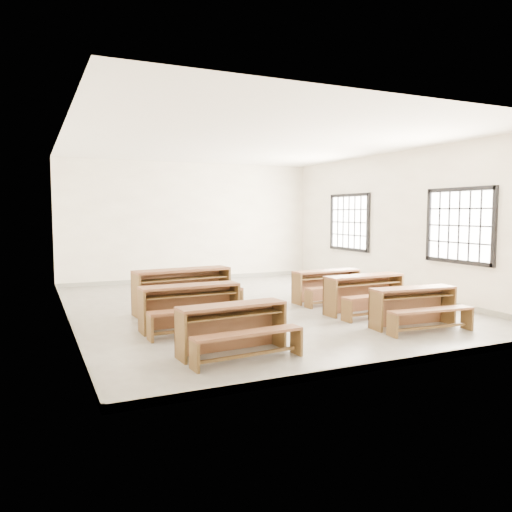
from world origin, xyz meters
name	(u,v)px	position (x,y,z in m)	size (l,w,h in m)	color
room	(260,197)	(0.09, 0.00, 2.14)	(8.50, 8.50, 3.20)	gray
desk_set_0	(234,325)	(-1.65, -2.92, 0.38)	(1.52, 0.87, 0.66)	brown
desk_set_1	(191,304)	(-1.75, -1.36, 0.41)	(1.60, 0.86, 0.71)	brown
desk_set_2	(184,287)	(-1.47, -0.01, 0.47)	(1.90, 1.14, 0.81)	brown
desk_set_3	(415,304)	(1.57, -2.72, 0.38)	(1.49, 0.86, 0.65)	brown
desk_set_4	(366,291)	(1.55, -1.46, 0.41)	(1.61, 0.90, 0.71)	brown
desk_set_5	(328,284)	(1.55, -0.18, 0.38)	(1.49, 0.80, 0.66)	brown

